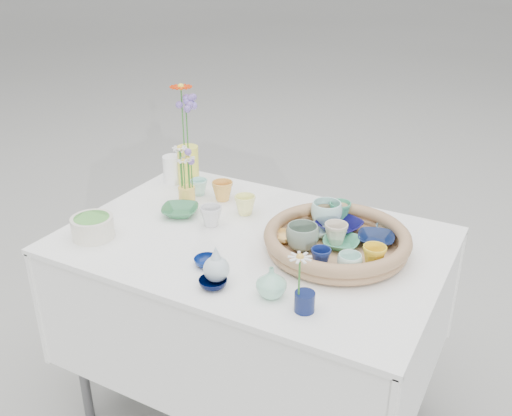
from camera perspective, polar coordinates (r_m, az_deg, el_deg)
The scene contains 34 objects.
ground at distance 2.39m, azimuth -0.24°, elevation -19.38°, with size 80.00×80.00×0.00m, color #9F9F97.
display_table at distance 2.39m, azimuth -0.24°, elevation -19.38°, with size 1.26×0.86×0.77m, color white, non-canonical shape.
wicker_tray at distance 1.86m, azimuth 8.08°, elevation -3.27°, with size 0.47×0.47×0.08m, color #946948, non-canonical shape.
tray_ceramic_0 at distance 1.95m, azimuth 8.30°, elevation -1.81°, with size 0.15×0.15×0.04m, color #0D0A40.
tray_ceramic_1 at distance 1.90m, azimuth 11.91°, elevation -3.06°, with size 0.12×0.12×0.03m, color #0B173A.
tray_ceramic_2 at distance 1.76m, azimuth 11.73°, elevation -4.74°, with size 0.07×0.07×0.07m, color yellow.
tray_ceramic_3 at distance 1.86m, azimuth 8.51°, elevation -3.47°, with size 0.12×0.12×0.03m, color #449D73.
tray_ceramic_4 at distance 1.82m, azimuth 4.66°, elevation -2.94°, with size 0.11×0.11×0.08m, color slate.
tray_ceramic_5 at distance 1.92m, azimuth 6.24°, elevation -2.34°, with size 0.10×0.10×0.03m, color silver.
tray_ceramic_6 at distance 1.98m, azimuth 7.05°, elevation -0.56°, with size 0.11×0.11×0.08m, color #B4E7DE.
tray_ceramic_7 at distance 1.87m, azimuth 7.99°, elevation -2.56°, with size 0.08×0.08×0.07m, color beige.
tray_ceramic_8 at distance 1.98m, azimuth 12.98°, elevation -2.03°, with size 0.08×0.08×0.02m, color #78B1D3.
tray_ceramic_9 at distance 1.74m, azimuth 6.50°, elevation -4.92°, with size 0.06×0.06×0.06m, color navy.
tray_ceramic_10 at distance 1.88m, azimuth 2.76°, elevation -2.92°, with size 0.08×0.08×0.03m, color #FFC967.
tray_ceramic_11 at distance 1.72m, azimuth 9.34°, elevation -5.48°, with size 0.08×0.08×0.06m, color silver.
tray_ceramic_12 at distance 2.02m, azimuth 8.38°, elevation -0.37°, with size 0.08×0.08×0.07m, color #3A956A.
loose_ceramic_0 at distance 2.20m, azimuth -3.36°, elevation 1.72°, with size 0.08×0.08×0.08m, color gold.
loose_ceramic_1 at distance 2.09m, azimuth -1.11°, elevation 0.31°, with size 0.08×0.08×0.07m, color #FDFD8E.
loose_ceramic_2 at distance 2.11m, azimuth -7.60°, elevation -0.29°, with size 0.13×0.13×0.03m, color #307146.
loose_ceramic_3 at distance 2.01m, azimuth -4.52°, elevation -0.81°, with size 0.08×0.08×0.07m, color silver.
loose_ceramic_4 at distance 1.78m, azimuth -4.95°, elevation -5.36°, with size 0.08×0.08×0.02m, color navy.
loose_ceramic_5 at distance 2.26m, azimuth -5.71°, elevation 2.09°, with size 0.07×0.07×0.06m, color #A4E2D5.
loose_ceramic_6 at distance 1.67m, azimuth -4.32°, elevation -7.51°, with size 0.08×0.08×0.03m, color black.
fluted_bowl at distance 2.00m, azimuth -16.00°, elevation -1.87°, with size 0.14×0.14×0.07m, color beige, non-canonical shape.
bud_vase_paleblue at distance 1.68m, azimuth -4.01°, elevation -5.51°, with size 0.08×0.08×0.12m, color #B1C4CA, non-canonical shape.
bud_vase_seafoam at distance 1.62m, azimuth 1.55°, elevation -7.39°, with size 0.09×0.09×0.09m, color #8DD1AF.
bud_vase_cobalt at distance 1.57m, azimuth 4.88°, elevation -9.32°, with size 0.06×0.06×0.06m, color #0D1743.
single_daisy at distance 1.52m, azimuth 4.36°, elevation -6.80°, with size 0.07×0.07×0.13m, color silver, non-canonical shape.
tall_vase_yellow at distance 2.35m, azimuth -6.79°, elevation 4.25°, with size 0.09×0.09×0.16m, color #F7F448.
gerbera at distance 2.28m, azimuth -7.35°, elevation 8.94°, with size 0.10×0.10×0.26m, color red, non-canonical shape.
hydrangea at distance 2.28m, azimuth -6.92°, elevation 8.14°, with size 0.07×0.07×0.25m, color #6F57A9, non-canonical shape.
white_pitcher at distance 2.39m, azimuth -8.28°, elevation 3.87°, with size 0.12×0.08×0.11m, color white, non-canonical shape.
daisy_cup at distance 2.19m, azimuth -6.93°, elevation 1.26°, with size 0.06×0.06×0.07m, color #FFC954.
daisy_posy at distance 2.14m, azimuth -7.23°, elevation 4.08°, with size 0.08×0.08×0.17m, color white, non-canonical shape.
Camera 1 is at (0.82, -1.49, 1.68)m, focal length 40.00 mm.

